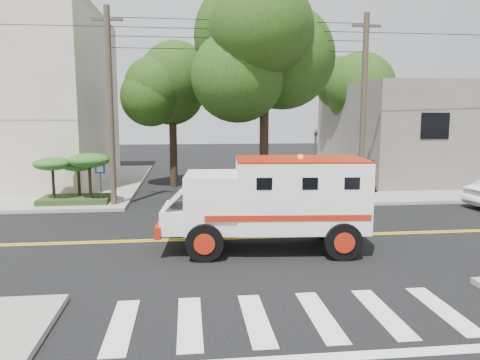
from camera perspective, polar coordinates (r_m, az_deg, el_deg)
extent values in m
plane|color=black|center=(16.53, 1.41, -7.04)|extent=(100.00, 100.00, 0.00)
cube|color=gray|center=(33.51, 21.52, 0.31)|extent=(17.00, 17.00, 0.15)
cube|color=#655F57|center=(34.42, 23.62, 5.54)|extent=(14.00, 12.00, 6.00)
cylinder|color=#382D23|center=(22.06, -15.52, 8.32)|extent=(0.28, 0.28, 9.00)
cylinder|color=#382D23|center=(23.58, 14.81, 8.32)|extent=(0.28, 0.28, 9.00)
cylinder|color=black|center=(22.61, 2.96, 6.06)|extent=(0.44, 0.44, 7.00)
sphere|color=#1A3B10|center=(22.75, 3.02, 14.90)|extent=(5.32, 5.32, 5.32)
sphere|color=#1A3B10|center=(22.30, 6.38, 16.47)|extent=(4.56, 4.56, 4.56)
cylinder|color=black|center=(27.85, -8.15, 4.94)|extent=(0.44, 0.44, 5.60)
sphere|color=#1A3B10|center=(27.83, -8.27, 10.71)|extent=(3.92, 3.92, 3.92)
sphere|color=#1A3B10|center=(27.28, -6.52, 11.68)|extent=(3.36, 3.36, 3.36)
cylinder|color=black|center=(33.57, 12.17, 5.69)|extent=(0.44, 0.44, 5.95)
sphere|color=#1A3B10|center=(33.58, 12.33, 10.76)|extent=(4.20, 4.20, 4.20)
sphere|color=#1A3B10|center=(33.34, 14.18, 11.50)|extent=(3.60, 3.60, 3.60)
cylinder|color=#3F3F42|center=(22.36, 9.13, 1.57)|extent=(0.12, 0.12, 3.60)
imported|color=#3F3F42|center=(22.25, 9.21, 5.02)|extent=(0.15, 0.18, 0.90)
cylinder|color=#3F3F42|center=(22.60, -16.60, -0.65)|extent=(0.06, 0.06, 2.00)
cube|color=#0C33A5|center=(22.44, -16.71, 1.35)|extent=(0.45, 0.03, 0.45)
cube|color=#1E3314|center=(23.56, -19.39, -2.22)|extent=(3.20, 2.00, 0.24)
cylinder|color=black|center=(23.36, -21.81, -0.24)|extent=(0.14, 0.14, 1.52)
ellipsoid|color=#1F4D17|center=(23.26, -21.92, 1.84)|extent=(1.73, 1.73, 0.60)
cylinder|color=black|center=(23.80, -19.04, -0.15)|extent=(0.14, 0.14, 1.36)
ellipsoid|color=#1F4D17|center=(23.71, -19.12, 1.68)|extent=(1.55, 1.55, 0.54)
cylinder|color=black|center=(22.76, -17.82, -0.05)|extent=(0.14, 0.14, 1.68)
ellipsoid|color=#1F4D17|center=(22.65, -17.93, 2.31)|extent=(1.91, 1.91, 0.66)
cube|color=white|center=(14.90, 7.30, -1.71)|extent=(4.18, 2.67, 2.15)
cube|color=white|center=(14.76, -3.40, -2.57)|extent=(1.82, 2.38, 1.74)
cube|color=black|center=(14.72, -6.53, -0.81)|extent=(0.20, 1.74, 0.72)
cube|color=white|center=(14.93, -7.53, -4.51)|extent=(1.08, 2.12, 0.72)
cube|color=#A71E0C|center=(15.05, -9.46, -5.45)|extent=(0.36, 2.21, 0.36)
cube|color=#A71E0C|center=(14.75, 7.38, 2.53)|extent=(4.18, 2.67, 0.06)
cylinder|color=black|center=(13.88, -4.34, -7.62)|extent=(1.15, 0.42, 1.13)
cylinder|color=black|center=(16.10, -3.99, -5.39)|extent=(1.15, 0.42, 1.13)
cylinder|color=black|center=(14.30, 12.45, -7.32)|extent=(1.15, 0.42, 1.13)
cylinder|color=black|center=(16.47, 10.48, -5.20)|extent=(1.15, 0.42, 1.13)
imported|color=gray|center=(23.70, 12.55, -0.06)|extent=(0.75, 0.66, 1.74)
imported|color=gray|center=(25.90, 15.62, 0.49)|extent=(1.03, 0.94, 1.71)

